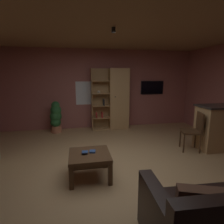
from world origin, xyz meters
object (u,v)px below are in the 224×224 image
at_px(bookshelf_cabinet, 116,99).
at_px(leather_couch, 224,222).
at_px(table_book_1, 85,152).
at_px(table_book_0, 93,151).
at_px(potted_floor_plant, 56,117).
at_px(dining_chair, 194,129).
at_px(wall_mounted_tv, 152,88).
at_px(coffee_table, 90,158).

xyz_separation_m(bookshelf_cabinet, leather_couch, (0.16, -4.54, -0.68)).
bearing_deg(table_book_1, table_book_0, 21.87).
height_order(table_book_1, potted_floor_plant, potted_floor_plant).
bearing_deg(potted_floor_plant, dining_chair, -31.45).
relative_size(dining_chair, wall_mounted_tv, 1.13).
height_order(table_book_0, wall_mounted_tv, wall_mounted_tv).
xyz_separation_m(bookshelf_cabinet, table_book_1, (-1.17, -2.94, -0.50)).
xyz_separation_m(table_book_0, table_book_1, (-0.13, -0.05, 0.02)).
xyz_separation_m(bookshelf_cabinet, coffee_table, (-1.10, -2.94, -0.62)).
height_order(table_book_0, potted_floor_plant, potted_floor_plant).
xyz_separation_m(dining_chair, wall_mounted_tv, (-0.08, 2.41, 0.81)).
xyz_separation_m(leather_couch, potted_floor_plant, (-2.10, 4.40, 0.20)).
height_order(leather_couch, wall_mounted_tv, wall_mounted_tv).
bearing_deg(dining_chair, bookshelf_cabinet, 122.80).
distance_m(leather_couch, dining_chair, 2.67).
xyz_separation_m(bookshelf_cabinet, wall_mounted_tv, (1.34, 0.21, 0.36)).
bearing_deg(coffee_table, dining_chair, 16.36).
bearing_deg(coffee_table, potted_floor_plant, 106.88).
xyz_separation_m(coffee_table, table_book_1, (-0.08, -0.00, 0.12)).
bearing_deg(bookshelf_cabinet, potted_floor_plant, -175.79).
bearing_deg(potted_floor_plant, bookshelf_cabinet, 4.21).
relative_size(leather_couch, wall_mounted_tv, 1.93).
distance_m(bookshelf_cabinet, potted_floor_plant, 2.01).
bearing_deg(dining_chair, potted_floor_plant, 148.55).
bearing_deg(wall_mounted_tv, dining_chair, -88.11).
xyz_separation_m(coffee_table, wall_mounted_tv, (2.43, 3.15, 0.98)).
bearing_deg(coffee_table, bookshelf_cabinet, 69.53).
bearing_deg(leather_couch, wall_mounted_tv, 76.04).
xyz_separation_m(coffee_table, dining_chair, (2.51, 0.74, 0.17)).
distance_m(table_book_1, wall_mounted_tv, 4.12).
xyz_separation_m(table_book_0, dining_chair, (2.46, 0.69, 0.07)).
xyz_separation_m(table_book_0, wall_mounted_tv, (2.38, 3.10, 0.88)).
xyz_separation_m(coffee_table, potted_floor_plant, (-0.85, 2.79, 0.15)).
relative_size(coffee_table, table_book_0, 6.58).
relative_size(bookshelf_cabinet, table_book_1, 19.68).
bearing_deg(dining_chair, table_book_0, -164.35).
bearing_deg(wall_mounted_tv, coffee_table, -127.72).
relative_size(bookshelf_cabinet, coffee_table, 2.84).
bearing_deg(table_book_1, bookshelf_cabinet, 68.23).
bearing_deg(coffee_table, table_book_1, -176.82).
xyz_separation_m(leather_couch, table_book_0, (-1.20, 1.66, 0.16)).
height_order(bookshelf_cabinet, dining_chair, bookshelf_cabinet).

